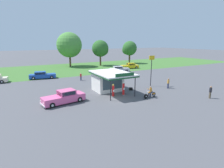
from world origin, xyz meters
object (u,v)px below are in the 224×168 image
Objects in this scene: featured_classic_sedan at (64,97)px; gas_pump_nearside at (113,91)px; gas_pump_offside at (123,89)px; spare_tire_stack at (131,89)px; parked_car_back_row_left at (130,66)px; parked_car_back_row_centre_left at (42,75)px; bystander_strolling_foreground at (210,92)px; motorcycle_with_rider at (150,93)px; bystander_admiring_sedan at (81,77)px; parked_car_back_row_centre_right at (119,69)px; roadside_pole_sign at (151,66)px; bystander_chatting_near_pumps at (168,83)px.

gas_pump_nearside is at bearing -6.14° from featured_classic_sedan.
gas_pump_offside is 3.23m from spare_tire_stack.
gas_pump_nearside reaches higher than parked_car_back_row_left.
gas_pump_nearside is 19.30m from parked_car_back_row_centre_left.
spare_tire_stack is (-7.08, 8.66, -0.73)m from bystander_strolling_foreground.
gas_pump_nearside is at bearing -180.00° from gas_pump_offside.
motorcycle_with_rider is 1.29× the size of bystander_strolling_foreground.
bystander_admiring_sedan is (-4.86, 15.17, 0.13)m from motorcycle_with_rider.
parked_car_back_row_centre_right is (17.86, 16.76, -0.04)m from featured_classic_sedan.
roadside_pole_sign reaches higher than spare_tire_stack.
parked_car_back_row_centre_left is at bearing 126.50° from bystander_strolling_foreground.
parked_car_back_row_left is (23.74, 20.67, -0.04)m from featured_classic_sedan.
motorcycle_with_rider is at bearing -45.50° from gas_pump_offside.
featured_classic_sedan is 1.04× the size of parked_car_back_row_left.
bystander_admiring_sedan is (-11.75, -5.01, 0.09)m from parked_car_back_row_centre_right.
parked_car_back_row_centre_left is at bearing 139.72° from bystander_admiring_sedan.
bystander_strolling_foreground is at bearing -89.81° from parked_car_back_row_centre_right.
parked_car_back_row_centre_right is at bearing 65.86° from spare_tire_stack.
bystander_admiring_sedan is 0.89× the size of bystander_chatting_near_pumps.
roadside_pole_sign reaches higher than parked_car_back_row_centre_left.
featured_classic_sedan is (-10.97, 3.42, 0.07)m from motorcycle_with_rider.
bystander_admiring_sedan reaches higher than parked_car_back_row_centre_right.
bystander_strolling_foreground is at bearing -22.75° from featured_classic_sedan.
motorcycle_with_rider is 23.60m from parked_car_back_row_centre_left.
bystander_admiring_sedan is at bearing 62.53° from featured_classic_sedan.
gas_pump_nearside reaches higher than parked_car_back_row_centre_left.
parked_car_back_row_centre_right reaches higher than parked_car_back_row_centre_left.
parked_car_back_row_centre_left is at bearing 91.32° from featured_classic_sedan.
featured_classic_sedan is 13.24m from bystander_admiring_sedan.
motorcycle_with_rider is at bearing -72.23° from bystander_admiring_sedan.
bystander_strolling_foreground is (-5.80, -28.19, 0.22)m from parked_car_back_row_left.
gas_pump_nearside is 5.12m from motorcycle_with_rider.
gas_pump_offside is 12.66m from bystander_admiring_sedan.
bystander_chatting_near_pumps is at bearing 22.91° from motorcycle_with_rider.
bystander_strolling_foreground is (0.08, -24.28, 0.22)m from parked_car_back_row_centre_right.
parked_car_back_row_left is at bearing 78.37° from bystander_strolling_foreground.
bystander_strolling_foreground is at bearing -31.04° from gas_pump_nearside.
parked_car_back_row_centre_left is (-7.02, 17.97, -0.16)m from gas_pump_nearside.
parked_car_back_row_centre_left is 9.23× the size of spare_tire_stack.
gas_pump_nearside is 9.40m from roadside_pole_sign.
roadside_pole_sign reaches higher than gas_pump_offside.
gas_pump_offside reaches higher than bystander_admiring_sedan.
parked_car_back_row_centre_left is 8.53m from bystander_admiring_sedan.
parked_car_back_row_centre_right is at bearing 61.36° from gas_pump_offside.
roadside_pole_sign is (-8.43, -19.01, 2.86)m from parked_car_back_row_left.
parked_car_back_row_left is (12.77, 24.08, 0.03)m from motorcycle_with_rider.
parked_car_back_row_centre_left is at bearing 115.86° from gas_pump_offside.
motorcycle_with_rider is 21.32m from parked_car_back_row_centre_right.
bystander_admiring_sedan is (-2.20, 12.46, -0.13)m from gas_pump_offside.
parked_car_back_row_centre_right is at bearing 43.19° from featured_classic_sedan.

